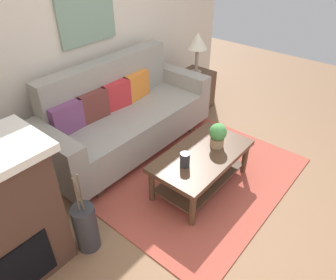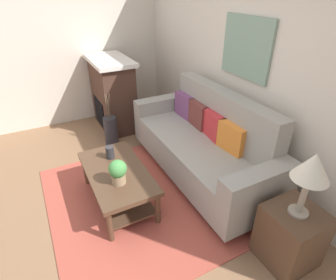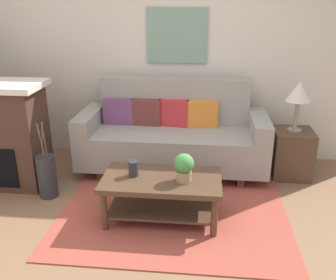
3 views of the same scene
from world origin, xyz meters
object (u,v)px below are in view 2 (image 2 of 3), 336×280
throw_pillow_crimson (214,125)px  fireplace (113,94)px  throw_pillow_maroon (198,115)px  side_table (290,236)px  potted_plant_tabletop (118,171)px  table_lamp (312,169)px  throw_pillow_orange (232,138)px  couch (204,145)px  throw_pillow_plum (185,105)px  floor_vase (111,131)px  framed_painting (246,48)px  coffee_table (117,179)px  tabletop_vase (110,152)px

throw_pillow_crimson → fireplace: fireplace is taller
throw_pillow_maroon → side_table: (1.74, -0.16, -0.40)m
potted_plant_tabletop → side_table: (1.19, 1.12, -0.29)m
throw_pillow_maroon → throw_pillow_crimson: bearing=0.0°
throw_pillow_maroon → table_lamp: bearing=-5.2°
throw_pillow_orange → potted_plant_tabletop: size_ratio=1.37×
couch → throw_pillow_plum: (-0.68, 0.13, 0.25)m
fireplace → floor_vase: size_ratio=2.53×
potted_plant_tabletop → couch: bearing=100.0°
couch → framed_painting: framed_painting is taller
side_table → throw_pillow_plum: bearing=175.6°
couch → throw_pillow_crimson: bearing=90.0°
throw_pillow_plum → coffee_table: size_ratio=0.33×
throw_pillow_orange → side_table: bearing=-8.6°
couch → tabletop_vase: couch is taller
coffee_table → floor_vase: size_ratio=2.40×
side_table → framed_painting: framed_painting is taller
side_table → framed_painting: 1.95m
throw_pillow_crimson → potted_plant_tabletop: 1.30m
throw_pillow_plum → floor_vase: bearing=-121.2°
throw_pillow_crimson → framed_painting: bearing=90.0°
couch → side_table: couch is taller
throw_pillow_orange → coffee_table: bearing=-105.4°
side_table → table_lamp: bearing=0.0°
throw_pillow_crimson → side_table: (1.40, -0.16, -0.40)m
coffee_table → fireplace: (-1.83, 0.56, 0.27)m
table_lamp → throw_pillow_crimson: bearing=173.5°
couch → side_table: bearing=-1.4°
couch → table_lamp: size_ratio=3.85×
couch → fireplace: bearing=-162.9°
fireplace → framed_painting: 2.31m
throw_pillow_plum → throw_pillow_orange: bearing=0.0°
coffee_table → floor_vase: bearing=166.3°
coffee_table → floor_vase: 1.29m
fireplace → floor_vase: (0.58, -0.25, -0.36)m
throw_pillow_maroon → throw_pillow_orange: bearing=0.0°
fireplace → framed_painting: size_ratio=1.58×
throw_pillow_plum → fireplace: size_ratio=0.31×
couch → throw_pillow_maroon: couch is taller
throw_pillow_crimson → table_lamp: size_ratio=0.63×
potted_plant_tabletop → throw_pillow_crimson: bearing=99.1°
throw_pillow_crimson → tabletop_vase: (-0.27, -1.23, -0.18)m
throw_pillow_maroon → floor_vase: size_ratio=0.79×
couch → throw_pillow_plum: 0.74m
throw_pillow_orange → table_lamp: bearing=-8.6°
couch → fireplace: size_ratio=1.89×
couch → table_lamp: bearing=-1.4°
side_table → tabletop_vase: bearing=-147.3°
potted_plant_tabletop → fireplace: (-2.04, 0.59, 0.02)m
coffee_table → table_lamp: (1.40, 1.09, 0.68)m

